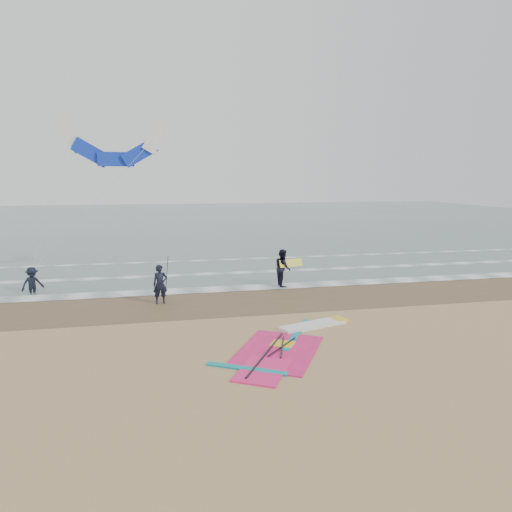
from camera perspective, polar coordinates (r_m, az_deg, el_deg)
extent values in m
plane|color=tan|center=(15.62, 5.94, -10.96)|extent=(120.00, 120.00, 0.00)
cube|color=#47605E|center=(62.31, -7.64, 4.53)|extent=(120.00, 80.00, 0.02)
cube|color=brown|center=(21.14, 0.97, -5.38)|extent=(120.00, 5.00, 0.01)
cube|color=white|center=(23.22, -0.23, -3.94)|extent=(120.00, 1.20, 0.02)
cube|color=white|center=(26.86, -1.87, -2.07)|extent=(120.00, 0.70, 0.02)
cube|color=white|center=(31.22, -3.30, -0.43)|extent=(120.00, 0.50, 0.01)
cube|color=white|center=(17.42, 7.13, -8.56)|extent=(2.75, 1.46, 0.13)
cube|color=yellow|center=(18.15, 10.30, -7.87)|extent=(0.66, 0.76, 0.14)
cube|color=#F71F6E|center=(14.97, 2.71, -11.76)|extent=(3.75, 4.14, 0.04)
cube|color=#F71F6E|center=(13.55, 0.84, -14.12)|extent=(2.08, 2.31, 0.05)
cube|color=#0C8C99|center=(16.50, 5.13, -9.70)|extent=(1.92, 3.08, 0.05)
cube|color=#0C8C99|center=(13.66, -1.17, -13.90)|extent=(2.25, 1.44, 0.05)
cube|color=yellow|center=(15.53, 3.37, -10.93)|extent=(0.97, 0.93, 0.06)
cylinder|color=black|center=(14.67, 1.27, -12.08)|extent=(1.98, 3.37, 0.06)
cylinder|color=black|center=(15.20, 3.30, -11.22)|extent=(1.32, 1.46, 0.04)
cylinder|color=black|center=(15.20, 3.30, -11.22)|extent=(0.64, 1.85, 0.04)
imported|color=black|center=(20.61, -11.89, -3.49)|extent=(0.70, 0.51, 1.75)
imported|color=black|center=(23.41, 3.36, -1.50)|extent=(0.75, 0.95, 1.93)
imported|color=black|center=(24.50, -26.22, -2.34)|extent=(1.21, 1.11, 1.64)
cylinder|color=black|center=(20.52, -11.09, -2.35)|extent=(0.17, 0.86, 1.82)
cube|color=yellow|center=(23.38, 4.38, -0.88)|extent=(1.30, 0.51, 0.39)
cube|color=white|center=(26.09, -22.10, 13.92)|extent=(1.58, 0.31, 1.99)
cube|color=#1231C2|center=(25.90, -19.95, 12.07)|extent=(1.99, 0.36, 1.58)
cube|color=#1231C2|center=(25.74, -17.13, 11.49)|extent=(1.87, 0.34, 0.75)
cube|color=#1231C2|center=(25.68, -14.35, 12.36)|extent=(1.99, 0.36, 1.58)
cube|color=white|center=(25.73, -12.36, 14.46)|extent=(1.58, 0.31, 1.99)
cylinder|color=beige|center=(25.02, -24.14, 6.34)|extent=(1.84, 2.40, 6.68)
cylinder|color=beige|center=(24.66, -19.24, 6.60)|extent=(6.12, 2.40, 6.68)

